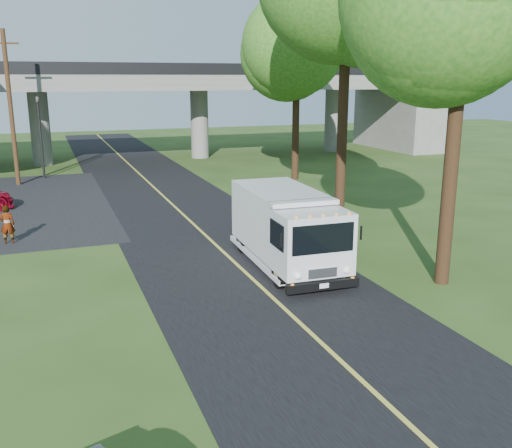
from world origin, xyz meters
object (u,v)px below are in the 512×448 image
utility_pole (11,108)px  step_van (286,226)px  traffic_signal (40,128)px  pedestrian (7,225)px  tree_right_far (301,43)px

utility_pole → step_van: (9.06, -19.76, -3.19)m
traffic_signal → pedestrian: traffic_signal is taller
utility_pole → step_van: 21.97m
traffic_signal → utility_pole: size_ratio=0.58×
traffic_signal → tree_right_far: tree_right_far is taller
pedestrian → tree_right_far: bearing=-145.4°
step_van → pedestrian: size_ratio=4.06×
utility_pole → tree_right_far: tree_right_far is taller
traffic_signal → pedestrian: 15.73m
traffic_signal → utility_pole: (-1.50, -2.00, 1.40)m
utility_pole → step_van: size_ratio=1.44×
tree_right_far → step_van: 18.69m
traffic_signal → step_van: size_ratio=0.83×
traffic_signal → utility_pole: 2.86m
tree_right_far → step_van: tree_right_far is taller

